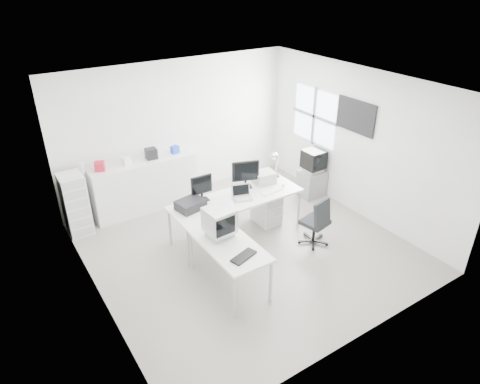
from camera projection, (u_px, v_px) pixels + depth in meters
floor at (246, 247)px, 7.45m from camera, size 5.00×5.00×0.01m
ceiling at (248, 87)px, 6.13m from camera, size 5.00×5.00×0.01m
back_wall at (178, 130)px, 8.64m from camera, size 5.00×0.02×2.80m
left_wall at (88, 220)px, 5.59m from camera, size 0.02×5.00×2.80m
right_wall at (357, 143)px, 8.00m from camera, size 0.02×5.00×2.80m
window at (314, 116)px, 8.78m from camera, size 0.02×1.20×1.10m
wall_picture at (356, 116)px, 7.82m from camera, size 0.04×0.90×0.60m
main_desk at (237, 216)px, 7.65m from camera, size 2.40×0.80×0.75m
side_desk at (229, 264)px, 6.43m from camera, size 0.70×1.40×0.75m
drawer_pedestal at (267, 208)px, 8.06m from camera, size 0.40×0.50×0.60m
inkjet_printer at (190, 205)px, 7.10m from camera, size 0.50×0.42×0.16m
lcd_monitor_small at (202, 188)px, 7.28m from camera, size 0.39×0.23×0.48m
lcd_monitor_large at (245, 175)px, 7.70m from camera, size 0.53×0.35×0.51m
laptop at (242, 193)px, 7.37m from camera, size 0.44×0.44×0.23m
white_keyboard at (272, 191)px, 7.67m from camera, size 0.46×0.19×0.02m
white_mouse at (283, 185)px, 7.84m from camera, size 0.06×0.06×0.06m
laser_printer at (264, 177)px, 7.95m from camera, size 0.41×0.36×0.22m
desk_lamp at (277, 165)px, 8.11m from camera, size 0.19×0.19×0.49m
crt_monitor at (219, 221)px, 6.32m from camera, size 0.47×0.47×0.50m
black_keyboard at (244, 256)px, 5.95m from camera, size 0.43×0.27×0.03m
office_chair at (315, 220)px, 7.36m from camera, size 0.64×0.64×0.94m
tv_cabinet at (312, 183)px, 9.01m from camera, size 0.52×0.42×0.56m
crt_tv at (314, 161)px, 8.77m from camera, size 0.50×0.48×0.45m
sideboard at (145, 185)px, 8.42m from camera, size 2.07×0.52×1.03m
clutter_box_a at (100, 166)px, 7.75m from camera, size 0.22×0.21×0.17m
clutter_box_b at (126, 161)px, 8.00m from camera, size 0.18×0.16×0.15m
clutter_box_c at (151, 154)px, 8.23m from camera, size 0.22×0.20×0.21m
clutter_box_d at (175, 150)px, 8.48m from camera, size 0.16×0.15×0.15m
clutter_bottle at (82, 168)px, 7.63m from camera, size 0.07×0.07×0.22m
filing_cabinet at (75, 204)px, 7.62m from camera, size 0.40×0.48×1.15m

